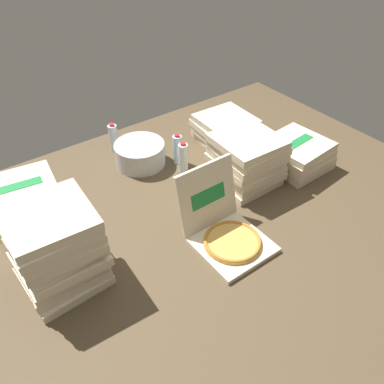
# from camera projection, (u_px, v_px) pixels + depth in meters

# --- Properties ---
(ground_plane) EXTENTS (3.20, 2.40, 0.02)m
(ground_plane) POSITION_uv_depth(u_px,v_px,m) (202.00, 220.00, 2.33)
(ground_plane) COLOR #4C3D28
(open_pizza_box) EXTENTS (0.37, 0.47, 0.39)m
(open_pizza_box) POSITION_uv_depth(u_px,v_px,m) (226.00, 229.00, 2.15)
(open_pizza_box) COLOR beige
(open_pizza_box) RESTS_ON ground_plane
(pizza_stack_right_far) EXTENTS (0.40, 0.41, 0.43)m
(pizza_stack_right_far) POSITION_uv_depth(u_px,v_px,m) (56.00, 248.00, 1.86)
(pizza_stack_right_far) COLOR beige
(pizza_stack_right_far) RESTS_ON ground_plane
(pizza_stack_left_near) EXTENTS (0.40, 0.40, 0.19)m
(pizza_stack_left_near) POSITION_uv_depth(u_px,v_px,m) (297.00, 154.00, 2.68)
(pizza_stack_left_near) COLOR beige
(pizza_stack_left_near) RESTS_ON ground_plane
(pizza_stack_left_mid) EXTENTS (0.42, 0.42, 0.19)m
(pizza_stack_left_mid) POSITION_uv_depth(u_px,v_px,m) (225.00, 129.00, 2.94)
(pizza_stack_left_mid) COLOR beige
(pizza_stack_left_mid) RESTS_ON ground_plane
(pizza_stack_right_near) EXTENTS (0.44, 0.44, 0.24)m
(pizza_stack_right_near) POSITION_uv_depth(u_px,v_px,m) (27.00, 202.00, 2.26)
(pizza_stack_right_near) COLOR beige
(pizza_stack_right_near) RESTS_ON ground_plane
(pizza_stack_left_far) EXTENTS (0.41, 0.39, 0.33)m
(pizza_stack_left_far) POSITION_uv_depth(u_px,v_px,m) (246.00, 160.00, 2.50)
(pizza_stack_left_far) COLOR beige
(pizza_stack_left_far) RESTS_ON ground_plane
(ice_bucket) EXTENTS (0.34, 0.34, 0.16)m
(ice_bucket) POSITION_uv_depth(u_px,v_px,m) (140.00, 154.00, 2.72)
(ice_bucket) COLOR #B7BABF
(ice_bucket) RESTS_ON ground_plane
(water_bottle_0) EXTENTS (0.06, 0.06, 0.22)m
(water_bottle_0) POSITION_uv_depth(u_px,v_px,m) (114.00, 138.00, 2.82)
(water_bottle_0) COLOR silver
(water_bottle_0) RESTS_ON ground_plane
(water_bottle_1) EXTENTS (0.06, 0.06, 0.22)m
(water_bottle_1) POSITION_uv_depth(u_px,v_px,m) (177.00, 149.00, 2.71)
(water_bottle_1) COLOR silver
(water_bottle_1) RESTS_ON ground_plane
(water_bottle_2) EXTENTS (0.06, 0.06, 0.22)m
(water_bottle_2) POSITION_uv_depth(u_px,v_px,m) (183.00, 158.00, 2.63)
(water_bottle_2) COLOR white
(water_bottle_2) RESTS_ON ground_plane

